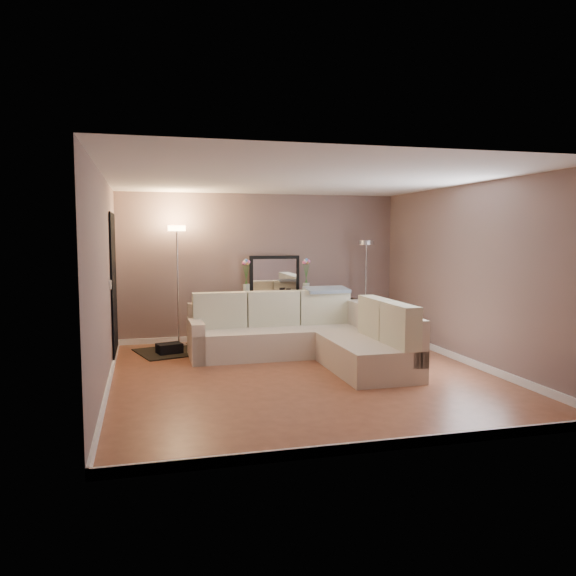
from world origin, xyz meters
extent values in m
cube|color=#975337|center=(0.00, 0.00, -0.01)|extent=(5.00, 5.50, 0.01)
cube|color=white|center=(0.00, 0.00, 2.60)|extent=(5.00, 5.50, 0.01)
cube|color=#7C655F|center=(0.00, 2.76, 1.30)|extent=(5.00, 0.02, 2.60)
cube|color=#7C655F|center=(0.00, -2.76, 1.30)|extent=(5.00, 0.02, 2.60)
cube|color=#7C655F|center=(-2.51, 0.00, 1.30)|extent=(0.02, 5.50, 2.60)
cube|color=#7C655F|center=(2.51, 0.00, 1.30)|extent=(0.02, 5.50, 2.60)
cube|color=white|center=(0.00, 2.73, 0.05)|extent=(5.00, 0.03, 0.10)
cube|color=white|center=(0.00, -2.73, 0.05)|extent=(5.00, 0.03, 0.10)
cube|color=white|center=(-2.48, 0.00, 0.05)|extent=(0.03, 5.50, 0.10)
cube|color=white|center=(2.48, 0.00, 0.05)|extent=(0.03, 5.50, 0.10)
cube|color=black|center=(-2.48, 1.70, 1.10)|extent=(0.02, 1.20, 2.20)
cube|color=white|center=(-2.48, 0.85, 1.20)|extent=(0.02, 0.08, 0.12)
cube|color=beige|center=(0.00, 1.30, 0.21)|extent=(2.78, 0.96, 0.43)
cube|color=beige|center=(0.00, 1.68, 0.51)|extent=(2.78, 0.22, 0.60)
cube|color=beige|center=(-1.30, 1.30, 0.30)|extent=(0.19, 0.96, 0.60)
cube|color=beige|center=(0.91, -0.03, 0.21)|extent=(0.96, 1.71, 0.43)
cube|color=beige|center=(1.28, 0.45, 0.51)|extent=(0.22, 2.67, 0.60)
cube|color=beige|center=(-0.91, 1.56, 0.70)|extent=(0.83, 0.24, 0.56)
cube|color=beige|center=(-0.05, 1.56, 0.70)|extent=(0.83, 0.24, 0.56)
cube|color=beige|center=(0.80, 1.56, 0.70)|extent=(0.83, 0.24, 0.56)
cube|color=beige|center=(1.16, 0.29, 0.70)|extent=(0.24, 0.77, 0.56)
cube|color=beige|center=(1.16, -0.51, 0.70)|extent=(0.24, 0.77, 0.56)
cube|color=#7F91A4|center=(0.85, 1.58, 0.98)|extent=(0.72, 0.44, 0.09)
cube|color=black|center=(0.22, 2.44, 0.77)|extent=(1.28, 0.36, 0.04)
cube|color=black|center=(-0.37, 2.31, 0.37)|extent=(0.04, 0.04, 0.75)
cube|color=black|center=(-0.37, 2.59, 0.37)|extent=(0.04, 0.04, 0.75)
cube|color=black|center=(0.80, 2.30, 0.37)|extent=(0.04, 0.04, 0.75)
cube|color=black|center=(0.81, 2.57, 0.37)|extent=(0.04, 0.04, 0.75)
cube|color=black|center=(0.22, 2.44, 0.18)|extent=(1.20, 0.33, 0.03)
cube|color=#BF3333|center=(-0.31, 2.45, 0.28)|extent=(0.03, 0.16, 0.19)
cube|color=#3359A5|center=(-0.27, 2.45, 0.29)|extent=(0.04, 0.16, 0.21)
cube|color=gold|center=(-0.22, 2.45, 0.30)|extent=(0.04, 0.16, 0.23)
cube|color=#3F7F4C|center=(-0.17, 2.45, 0.28)|extent=(0.05, 0.16, 0.19)
cube|color=#994C99|center=(-0.12, 2.45, 0.29)|extent=(0.03, 0.16, 0.21)
cube|color=orange|center=(-0.08, 2.45, 0.30)|extent=(0.04, 0.16, 0.23)
cube|color=#262626|center=(-0.04, 2.45, 0.28)|extent=(0.04, 0.16, 0.19)
cube|color=#4C99B2|center=(0.02, 2.45, 0.29)|extent=(0.05, 0.16, 0.21)
cube|color=#B2A58C|center=(0.06, 2.44, 0.30)|extent=(0.03, 0.16, 0.23)
cube|color=brown|center=(0.10, 2.44, 0.28)|extent=(0.04, 0.16, 0.19)
cube|color=navy|center=(0.15, 2.44, 0.29)|extent=(0.04, 0.16, 0.21)
cube|color=gold|center=(0.20, 2.44, 0.30)|extent=(0.05, 0.16, 0.23)
cube|color=black|center=(0.22, 2.61, 1.15)|extent=(0.90, 0.05, 0.71)
cube|color=white|center=(0.22, 2.59, 1.15)|extent=(0.79, 0.02, 0.59)
cube|color=orange|center=(0.10, 2.41, 0.81)|extent=(0.18, 0.12, 0.04)
cube|color=black|center=(0.39, 2.39, 0.86)|extent=(0.10, 0.02, 0.13)
cube|color=black|center=(0.51, 2.39, 0.85)|extent=(0.08, 0.02, 0.11)
cylinder|color=silver|center=(-0.32, 2.45, 0.91)|extent=(0.12, 0.12, 0.24)
cylinder|color=#38722D|center=(-0.34, 2.45, 1.18)|extent=(0.10, 0.01, 0.40)
sphere|color=#E5598C|center=(-0.36, 2.45, 1.39)|extent=(0.07, 0.07, 0.07)
cylinder|color=#38722D|center=(-0.33, 2.45, 1.19)|extent=(0.05, 0.01, 0.43)
sphere|color=white|center=(-0.34, 2.45, 1.41)|extent=(0.07, 0.07, 0.07)
cylinder|color=#38722D|center=(-0.32, 2.45, 1.20)|extent=(0.01, 0.01, 0.45)
sphere|color=#598CE5|center=(-0.32, 2.45, 1.43)|extent=(0.07, 0.07, 0.07)
cylinder|color=#38722D|center=(-0.32, 2.45, 1.18)|extent=(0.05, 0.01, 0.41)
sphere|color=#E58C4C|center=(-0.30, 2.45, 1.39)|extent=(0.07, 0.07, 0.07)
cylinder|color=#38722D|center=(-0.31, 2.45, 1.19)|extent=(0.10, 0.01, 0.42)
sphere|color=#D866B2|center=(-0.29, 2.45, 1.41)|extent=(0.07, 0.07, 0.07)
cylinder|color=silver|center=(0.76, 2.44, 0.91)|extent=(0.12, 0.12, 0.24)
cylinder|color=#38722D|center=(0.74, 2.44, 1.18)|extent=(0.10, 0.01, 0.40)
sphere|color=#E5598C|center=(0.72, 2.44, 1.39)|extent=(0.07, 0.07, 0.07)
cylinder|color=#38722D|center=(0.75, 2.44, 1.19)|extent=(0.05, 0.01, 0.43)
sphere|color=white|center=(0.74, 2.44, 1.41)|extent=(0.07, 0.07, 0.07)
cylinder|color=#38722D|center=(0.76, 2.44, 1.20)|extent=(0.01, 0.01, 0.45)
sphere|color=#598CE5|center=(0.76, 2.44, 1.43)|extent=(0.07, 0.07, 0.07)
cylinder|color=#38722D|center=(0.76, 2.44, 1.18)|extent=(0.05, 0.01, 0.41)
sphere|color=#E58C4C|center=(0.77, 2.44, 1.39)|extent=(0.07, 0.07, 0.07)
cylinder|color=#38722D|center=(0.77, 2.43, 1.19)|extent=(0.10, 0.01, 0.42)
sphere|color=#D866B2|center=(0.79, 2.43, 1.41)|extent=(0.07, 0.07, 0.07)
cylinder|color=silver|center=(-1.49, 2.38, 0.02)|extent=(0.33, 0.33, 0.03)
cylinder|color=silver|center=(-1.49, 2.38, 0.98)|extent=(0.04, 0.04, 1.93)
cylinder|color=#FFBF72|center=(-1.49, 2.38, 1.98)|extent=(0.36, 0.36, 0.09)
cylinder|color=silver|center=(1.83, 2.29, 0.01)|extent=(0.28, 0.28, 0.03)
cylinder|color=silver|center=(1.83, 2.29, 0.86)|extent=(0.03, 0.03, 1.69)
cylinder|color=silver|center=(1.83, 2.29, 1.74)|extent=(0.30, 0.30, 0.08)
cube|color=black|center=(-1.49, 1.98, 0.01)|extent=(1.55, 1.33, 0.02)
cube|color=black|center=(-1.68, 1.82, 0.05)|extent=(0.43, 0.36, 0.24)
camera|label=1|loc=(-2.03, -7.10, 1.87)|focal=35.00mm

